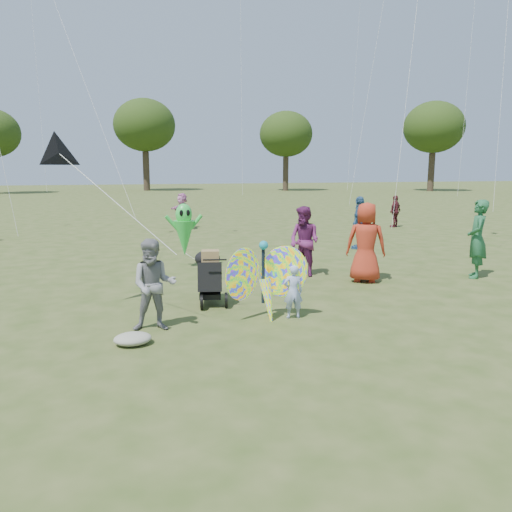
{
  "coord_description": "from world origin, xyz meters",
  "views": [
    {
      "loc": [
        -2.74,
        -7.0,
        2.67
      ],
      "look_at": [
        -0.2,
        1.5,
        1.1
      ],
      "focal_mm": 35.0,
      "sensor_mm": 36.0,
      "label": 1
    }
  ],
  "objects": [
    {
      "name": "grey_bag",
      "position": [
        -2.46,
        0.53,
        0.09
      ],
      "size": [
        0.58,
        0.47,
        0.18
      ],
      "primitive_type": "ellipsoid",
      "color": "gray",
      "rests_on": "ground"
    },
    {
      "name": "jogging_stroller",
      "position": [
        -0.86,
        2.51,
        0.61
      ],
      "size": [
        0.63,
        1.1,
        1.09
      ],
      "rotation": [
        0.0,
        0.0,
        -0.22
      ],
      "color": "black",
      "rests_on": "ground"
    },
    {
      "name": "ground",
      "position": [
        0.0,
        0.0,
        0.0
      ],
      "size": [
        160.0,
        160.0,
        0.0
      ],
      "primitive_type": "plane",
      "color": "#51592B",
      "rests_on": "ground"
    },
    {
      "name": "crowd_e",
      "position": [
        1.92,
        4.4,
        0.87
      ],
      "size": [
        0.99,
        1.06,
        1.74
      ],
      "primitive_type": "imported",
      "rotation": [
        0.0,
        0.0,
        5.23
      ],
      "color": "#652157",
      "rests_on": "ground"
    },
    {
      "name": "tree_line",
      "position": [
        3.67,
        44.99,
        6.86
      ],
      "size": [
        91.78,
        33.6,
        10.79
      ],
      "color": "#3A2D21",
      "rests_on": "ground"
    },
    {
      "name": "crowd_j",
      "position": [
        0.47,
        15.25,
        0.79
      ],
      "size": [
        0.91,
        1.54,
        1.59
      ],
      "primitive_type": "imported",
      "rotation": [
        0.0,
        0.0,
        5.03
      ],
      "color": "#C571AE",
      "rests_on": "ground"
    },
    {
      "name": "butterfly_kite",
      "position": [
        -0.12,
        1.2,
        0.68
      ],
      "size": [
        1.74,
        0.75,
        1.61
      ],
      "color": "orange",
      "rests_on": "ground"
    },
    {
      "name": "alien_kite",
      "position": [
        -0.78,
        6.34,
        0.97
      ],
      "size": [
        1.12,
        0.69,
        1.74
      ],
      "color": "green",
      "rests_on": "ground"
    },
    {
      "name": "delta_kite_rig",
      "position": [
        -3.5,
        2.62,
        2.91
      ],
      "size": [
        2.3,
        1.72,
        2.1
      ],
      "color": "black",
      "rests_on": "ground"
    },
    {
      "name": "crowd_c",
      "position": [
        5.3,
        7.85,
        0.88
      ],
      "size": [
        1.05,
        1.01,
        1.76
      ],
      "primitive_type": "imported",
      "rotation": [
        0.0,
        0.0,
        3.88
      ],
      "color": "#305884",
      "rests_on": "ground"
    },
    {
      "name": "adult_man",
      "position": [
        -2.06,
        1.14,
        0.77
      ],
      "size": [
        0.83,
        0.69,
        1.54
      ],
      "primitive_type": "imported",
      "rotation": [
        0.0,
        0.0,
        -0.16
      ],
      "color": "gray",
      "rests_on": "ground"
    },
    {
      "name": "crowd_f",
      "position": [
        5.89,
        3.01,
        0.96
      ],
      "size": [
        0.78,
        0.84,
        1.92
      ],
      "primitive_type": "imported",
      "rotation": [
        0.0,
        0.0,
        4.1
      ],
      "color": "#225B36",
      "rests_on": "ground"
    },
    {
      "name": "child_girl",
      "position": [
        0.38,
        1.12,
        0.49
      ],
      "size": [
        0.38,
        0.28,
        0.97
      ],
      "primitive_type": "imported",
      "rotation": [
        0.0,
        0.0,
        3.0
      ],
      "color": "#9DAEDE",
      "rests_on": "ground"
    },
    {
      "name": "crowd_a",
      "position": [
        3.06,
        3.37,
        0.95
      ],
      "size": [
        1.1,
        0.97,
        1.89
      ],
      "primitive_type": "imported",
      "rotation": [
        0.0,
        0.0,
        2.64
      ],
      "color": "#A82F1A",
      "rests_on": "ground"
    },
    {
      "name": "crowd_h",
      "position": [
        9.87,
        12.99,
        0.73
      ],
      "size": [
        0.91,
        0.74,
        1.45
      ],
      "primitive_type": "imported",
      "rotation": [
        0.0,
        0.0,
        3.67
      ],
      "color": "#531B23",
      "rests_on": "ground"
    }
  ]
}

